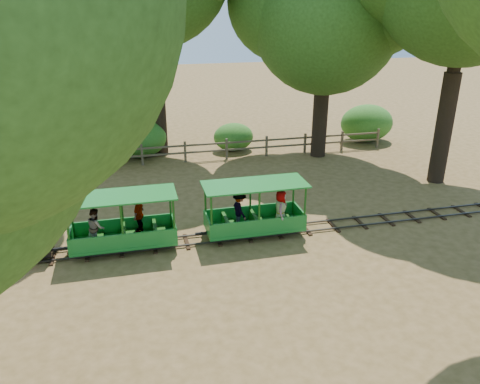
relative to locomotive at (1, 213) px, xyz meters
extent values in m
plane|color=olive|center=(7.17, -0.06, -1.56)|extent=(90.00, 90.00, 0.00)
cube|color=#3F3D3A|center=(7.17, -0.36, -1.48)|extent=(22.00, 0.05, 0.05)
cube|color=#3F3D3A|center=(7.17, 0.24, -1.48)|extent=(22.00, 0.05, 0.05)
cube|color=#382314|center=(7.17, -0.06, -1.53)|extent=(0.12, 1.00, 0.05)
cube|color=#382314|center=(2.17, -0.06, -1.53)|extent=(0.12, 1.00, 0.05)
cube|color=#382314|center=(12.17, -0.06, -1.53)|extent=(0.12, 1.00, 0.05)
cube|color=black|center=(0.17, -0.06, -1.29)|extent=(2.06, 0.66, 0.17)
cylinder|color=black|center=(-0.16, -0.06, -0.94)|extent=(1.31, 0.53, 0.53)
sphere|color=#B1852A|center=(-0.12, -0.06, -0.66)|extent=(0.24, 0.24, 0.24)
cube|color=black|center=(0.78, -0.06, -0.95)|extent=(0.84, 0.66, 0.52)
cube|color=black|center=(0.78, -0.06, -0.67)|extent=(0.89, 0.71, 0.04)
cylinder|color=maroon|center=(0.07, -0.40, -1.29)|extent=(0.34, 0.06, 0.34)
cylinder|color=maroon|center=(0.07, 0.27, -1.29)|extent=(0.34, 0.06, 0.34)
cylinder|color=maroon|center=(0.68, -0.40, -1.29)|extent=(0.34, 0.06, 0.34)
cylinder|color=maroon|center=(0.68, 0.27, -1.29)|extent=(0.34, 0.06, 0.34)
sphere|color=white|center=(0.45, 0.09, 0.67)|extent=(0.94, 0.94, 0.94)
imported|color=silver|center=(0.68, -0.13, 0.12)|extent=(0.56, 0.66, 1.53)
cube|color=#1A7829|center=(3.28, -0.06, -1.25)|extent=(3.14, 1.20, 0.09)
cube|color=#175112|center=(3.28, -0.06, -1.37)|extent=(2.82, 0.46, 0.13)
cube|color=#1A7829|center=(3.28, -0.63, -0.98)|extent=(3.14, 0.06, 0.46)
cube|color=#1A7829|center=(3.28, 0.50, -0.98)|extent=(3.14, 0.06, 0.46)
cube|color=#1A7829|center=(3.28, -0.06, 0.22)|extent=(3.27, 1.34, 0.05)
cylinder|color=#175112|center=(1.78, -0.61, -0.52)|extent=(0.06, 0.06, 1.48)
cylinder|color=#175112|center=(1.78, 0.48, -0.52)|extent=(0.06, 0.06, 1.48)
cylinder|color=#175112|center=(4.77, -0.61, -0.52)|extent=(0.06, 0.06, 1.48)
cylinder|color=#175112|center=(4.77, 0.48, -0.52)|extent=(0.06, 0.06, 1.48)
cube|color=#175112|center=(2.34, -0.06, -1.02)|extent=(0.11, 1.01, 0.37)
cube|color=#175112|center=(3.28, -0.06, -1.02)|extent=(0.11, 1.01, 0.37)
cube|color=#175112|center=(4.22, -0.06, -1.02)|extent=(0.11, 1.01, 0.37)
cylinder|color=black|center=(2.27, -0.38, -1.33)|extent=(0.26, 0.06, 0.26)
cylinder|color=black|center=(2.27, 0.25, -1.33)|extent=(0.26, 0.06, 0.26)
cylinder|color=black|center=(4.28, -0.38, -1.33)|extent=(0.26, 0.06, 0.26)
cylinder|color=black|center=(4.28, 0.25, -1.33)|extent=(0.26, 0.06, 0.26)
imported|color=gray|center=(2.51, -0.23, -0.62)|extent=(0.59, 0.68, 1.18)
imported|color=gray|center=(3.77, 0.33, -0.60)|extent=(0.54, 0.77, 1.22)
cube|color=#1A7829|center=(7.39, -0.06, -1.25)|extent=(3.14, 1.20, 0.09)
cube|color=#175112|center=(7.39, -0.06, -1.37)|extent=(2.82, 0.46, 0.13)
cube|color=#1A7829|center=(7.39, -0.63, -0.98)|extent=(3.14, 0.06, 0.46)
cube|color=#1A7829|center=(7.39, 0.50, -0.98)|extent=(3.14, 0.06, 0.46)
cube|color=#1A7829|center=(7.39, -0.06, 0.22)|extent=(3.27, 1.34, 0.05)
cylinder|color=#175112|center=(5.90, -0.61, -0.52)|extent=(0.06, 0.06, 1.48)
cylinder|color=#175112|center=(5.90, 0.48, -0.52)|extent=(0.06, 0.06, 1.48)
cylinder|color=#175112|center=(8.88, -0.61, -0.52)|extent=(0.06, 0.06, 1.48)
cylinder|color=#175112|center=(8.88, 0.48, -0.52)|extent=(0.06, 0.06, 1.48)
cube|color=#175112|center=(6.45, -0.06, -1.02)|extent=(0.11, 1.01, 0.37)
cube|color=#175112|center=(7.39, -0.06, -1.02)|extent=(0.11, 1.01, 0.37)
cube|color=#175112|center=(8.33, -0.06, -1.02)|extent=(0.11, 1.01, 0.37)
cylinder|color=black|center=(6.39, -0.38, -1.33)|extent=(0.26, 0.06, 0.26)
cylinder|color=black|center=(6.39, 0.25, -1.33)|extent=(0.26, 0.06, 0.26)
cylinder|color=black|center=(8.39, -0.38, -1.33)|extent=(0.26, 0.06, 0.26)
cylinder|color=black|center=(8.39, 0.25, -1.33)|extent=(0.26, 0.06, 0.26)
imported|color=gray|center=(6.91, 0.00, -0.61)|extent=(0.58, 0.84, 1.19)
imported|color=gray|center=(8.16, -0.39, -0.58)|extent=(0.60, 0.72, 1.27)
cylinder|color=#2D2116|center=(5.17, 9.44, 0.85)|extent=(0.66, 0.66, 4.81)
cylinder|color=#2D2116|center=(5.17, 9.44, 4.63)|extent=(0.50, 0.50, 2.75)
cylinder|color=#2D2116|center=(12.67, 7.44, 0.15)|extent=(0.72, 0.72, 3.42)
cylinder|color=#2D2116|center=(12.67, 7.44, 2.84)|extent=(0.54, 0.54, 1.95)
sphere|color=#294B17|center=(12.67, 7.44, 4.82)|extent=(6.73, 6.73, 6.73)
sphere|color=#294B17|center=(11.15, 8.61, 5.50)|extent=(5.39, 5.39, 5.39)
cylinder|color=#2D2116|center=(16.17, 2.94, 0.70)|extent=(0.68, 0.68, 4.52)
cylinder|color=#2D2116|center=(16.17, 2.94, 4.25)|extent=(0.51, 0.51, 2.58)
cube|color=brown|center=(-1.83, 7.94, -1.06)|extent=(0.10, 0.10, 1.00)
cube|color=brown|center=(0.17, 7.94, -1.06)|extent=(0.10, 0.10, 1.00)
cube|color=brown|center=(2.17, 7.94, -1.06)|extent=(0.10, 0.10, 1.00)
cube|color=brown|center=(4.17, 7.94, -1.06)|extent=(0.10, 0.10, 1.00)
cube|color=brown|center=(6.17, 7.94, -1.06)|extent=(0.10, 0.10, 1.00)
cube|color=brown|center=(8.17, 7.94, -1.06)|extent=(0.10, 0.10, 1.00)
cube|color=brown|center=(10.17, 7.94, -1.06)|extent=(0.10, 0.10, 1.00)
cube|color=brown|center=(12.17, 7.94, -1.06)|extent=(0.10, 0.10, 1.00)
cube|color=brown|center=(14.17, 7.94, -1.06)|extent=(0.10, 0.10, 1.00)
cube|color=brown|center=(16.17, 7.94, -1.06)|extent=(0.10, 0.10, 1.00)
cube|color=brown|center=(7.17, 7.94, -0.76)|extent=(18.00, 0.06, 0.08)
cube|color=brown|center=(7.17, 7.94, -1.11)|extent=(18.00, 0.06, 0.08)
ellipsoid|color=#2D6B1E|center=(2.45, 9.24, -0.77)|extent=(2.27, 1.75, 1.57)
ellipsoid|color=#2D6B1E|center=(4.08, 9.24, -0.62)|extent=(2.70, 2.08, 1.87)
ellipsoid|color=#2D6B1E|center=(8.80, 9.24, -0.86)|extent=(2.03, 1.56, 1.40)
ellipsoid|color=#2D6B1E|center=(16.17, 9.24, -0.56)|extent=(2.87, 2.21, 1.99)
camera|label=1|loc=(3.76, -13.19, 5.54)|focal=35.00mm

